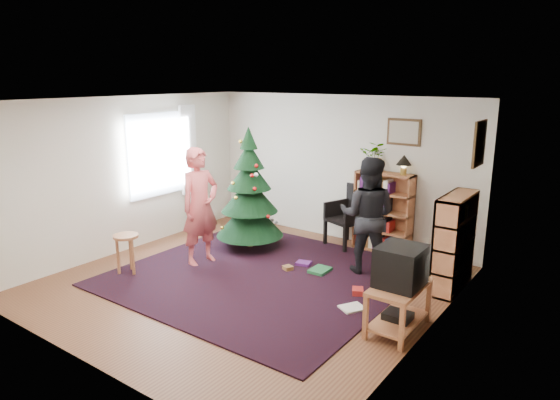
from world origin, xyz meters
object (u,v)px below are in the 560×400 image
Objects in this scene: potted_plant at (374,156)px; picture_right at (479,144)px; tv_stand at (399,304)px; person_standing at (200,207)px; picture_back at (404,132)px; bookshelf_right at (454,241)px; stool at (126,244)px; armchair at (350,213)px; table_lamp at (404,161)px; bookshelf_back at (383,211)px; crt_tv at (401,266)px; person_by_chair at (367,216)px; christmas_tree at (249,199)px.

picture_right is at bearing -18.70° from potted_plant.
person_standing is (-3.29, 0.23, 0.57)m from tv_stand.
picture_back is 0.42× the size of bookshelf_right.
stool is at bearing -169.34° from tv_stand.
tv_stand is 0.84× the size of armchair.
picture_back is at bearing 33.73° from armchair.
stool is 1.87× the size of table_lamp.
bookshelf_back is 4.03m from stool.
potted_plant reaches higher than bookshelf_right.
picture_right is at bearing -25.39° from table_lamp.
crt_tv is 0.30× the size of person_by_chair.
picture_back is at bearing 49.46° from stool.
bookshelf_right is 1.57m from tv_stand.
picture_back is 1.59m from person_by_chair.
stool is 1.19m from person_standing.
person_standing is (0.56, 0.95, 0.44)m from stool.
tv_stand is 2.70× the size of table_lamp.
bookshelf_right is at bearing -37.73° from table_lamp.
person_standing reaches higher than table_lamp.
person_standing is at bearing -134.03° from picture_back.
potted_plant is (-1.74, 0.59, -0.41)m from picture_right.
picture_right reaches higher than stool.
bookshelf_back is at bearing -93.98° from person_by_chair.
armchair is (-1.86, 2.32, -0.22)m from crt_tv.
bookshelf_back reaches higher than armchair.
tv_stand is at bearing -58.03° from potted_plant.
picture_back is at bearing 121.22° from table_lamp.
person_by_chair is (-1.34, -0.42, -1.10)m from picture_right.
stool is (-2.56, -3.11, -0.21)m from bookshelf_back.
christmas_tree reaches higher than stool.
armchair is at bearing -66.17° from person_by_chair.
person_by_chair reaches higher than bookshelf_right.
crt_tv is 1.63× the size of table_lamp.
bookshelf_right is at bearing -60.43° from person_standing.
bookshelf_right is 2.52× the size of crt_tv.
picture_right is 0.35× the size of person_by_chair.
picture_back reaches higher than person_standing.
person_standing reaches higher than armchair.
table_lamp is at bearing 52.27° from bookshelf_right.
picture_back is 2.01m from bookshelf_right.
person_by_chair is (2.76, 2.10, 0.39)m from stool.
table_lamp is at bearing 47.42° from stool.
picture_back is at bearing 32.33° from christmas_tree.
person_standing is (-3.54, -1.57, -1.06)m from picture_right.
bookshelf_back is 0.76× the size of person_by_chair.
picture_right is 0.59× the size of armchair.
bookshelf_right reaches higher than armchair.
picture_back is at bearing -35.34° from person_standing.
bookshelf_back is at bearing 58.67° from bookshelf_right.
table_lamp is at bearing 112.45° from crt_tv.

